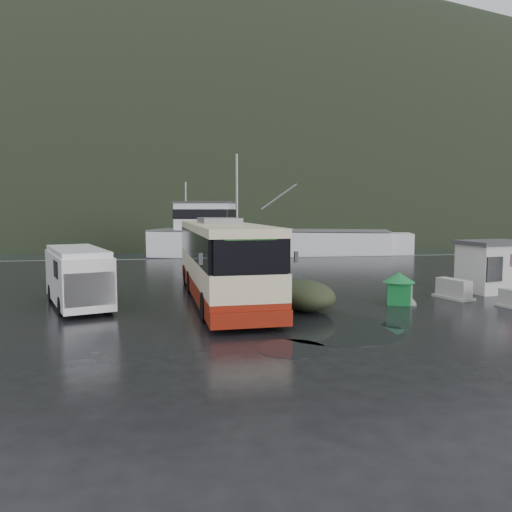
{
  "coord_description": "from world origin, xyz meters",
  "views": [
    {
      "loc": [
        -3.58,
        -20.35,
        3.95
      ],
      "look_at": [
        0.0,
        3.53,
        1.7
      ],
      "focal_mm": 35.0,
      "sensor_mm": 36.0,
      "label": 1
    }
  ],
  "objects": [
    {
      "name": "jersey_barrier_a",
      "position": [
        5.81,
        -0.41,
        0.0
      ],
      "size": [
        1.36,
        1.89,
        0.86
      ],
      "primitive_type": null,
      "rotation": [
        0.0,
        0.0,
        -0.33
      ],
      "color": "#999993",
      "rests_on": "ground"
    },
    {
      "name": "puddles",
      "position": [
        1.11,
        -5.06,
        0.01
      ],
      "size": [
        5.18,
        5.3,
        0.01
      ],
      "color": "black",
      "rests_on": "ground"
    },
    {
      "name": "coach_bus",
      "position": [
        -1.82,
        1.35,
        0.0
      ],
      "size": [
        3.99,
        12.92,
        3.6
      ],
      "primitive_type": null,
      "rotation": [
        0.0,
        0.0,
        0.07
      ],
      "color": "beige",
      "rests_on": "ground"
    },
    {
      "name": "harbor_water",
      "position": [
        0.0,
        110.0,
        0.0
      ],
      "size": [
        300.0,
        180.0,
        0.02
      ],
      "primitive_type": "cube",
      "color": "black",
      "rests_on": "ground"
    },
    {
      "name": "ground",
      "position": [
        0.0,
        0.0,
        0.0
      ],
      "size": [
        160.0,
        160.0,
        0.0
      ],
      "primitive_type": "plane",
      "color": "black",
      "rests_on": "ground"
    },
    {
      "name": "waste_bin_right",
      "position": [
        5.39,
        -0.82,
        0.0
      ],
      "size": [
        1.26,
        1.26,
        1.35
      ],
      "primitive_type": null,
      "rotation": [
        0.0,
        0.0,
        -0.38
      ],
      "color": "#136C2F",
      "rests_on": "ground"
    },
    {
      "name": "dome_tent",
      "position": [
        1.19,
        -1.48,
        0.0
      ],
      "size": [
        2.86,
        3.47,
        1.18
      ],
      "primitive_type": null,
      "rotation": [
        0.0,
        0.0,
        0.26
      ],
      "color": "#29311D",
      "rests_on": "ground"
    },
    {
      "name": "waste_bin_left",
      "position": [
        -0.51,
        0.25,
        0.0
      ],
      "size": [
        1.3,
        1.3,
        1.56
      ],
      "primitive_type": null,
      "rotation": [
        0.0,
        0.0,
        -0.18
      ],
      "color": "#136C2F",
      "rests_on": "ground"
    },
    {
      "name": "fishing_trawler",
      "position": [
        4.78,
        27.4,
        0.0
      ],
      "size": [
        27.46,
        13.91,
        10.78
      ],
      "primitive_type": null,
      "rotation": [
        0.0,
        0.0,
        -0.31
      ],
      "color": "silver",
      "rests_on": "ground"
    },
    {
      "name": "headland",
      "position": [
        10.0,
        250.0,
        0.0
      ],
      "size": [
        780.0,
        540.0,
        570.0
      ],
      "primitive_type": "ellipsoid",
      "color": "black",
      "rests_on": "ground"
    },
    {
      "name": "quay_edge",
      "position": [
        0.0,
        20.0,
        0.0
      ],
      "size": [
        160.0,
        0.6,
        1.5
      ],
      "primitive_type": "cube",
      "color": "#999993",
      "rests_on": "ground"
    },
    {
      "name": "ticket_kiosk",
      "position": [
        11.31,
        1.54,
        0.0
      ],
      "size": [
        3.48,
        2.84,
        2.47
      ],
      "primitive_type": null,
      "rotation": [
        0.0,
        0.0,
        0.15
      ],
      "color": "beige",
      "rests_on": "ground"
    },
    {
      "name": "white_van",
      "position": [
        -7.81,
        0.75,
        0.0
      ],
      "size": [
        3.81,
        6.09,
        2.41
      ],
      "primitive_type": null,
      "rotation": [
        0.0,
        0.0,
        0.34
      ],
      "color": "silver",
      "rests_on": "ground"
    },
    {
      "name": "jersey_barrier_b",
      "position": [
        8.39,
        0.06,
        0.0
      ],
      "size": [
        1.32,
        1.92,
        0.87
      ],
      "primitive_type": null,
      "rotation": [
        0.0,
        0.0,
        0.28
      ],
      "color": "#999993",
      "rests_on": "ground"
    }
  ]
}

